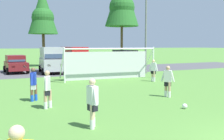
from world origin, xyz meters
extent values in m
plane|color=#518438|center=(0.00, 15.00, 0.00)|extent=(400.00, 400.00, 0.00)
cube|color=#4C4C51|center=(0.00, 22.28, 0.00)|extent=(52.00, 8.40, 0.01)
sphere|color=white|center=(0.65, 4.52, 0.11)|extent=(0.22, 0.22, 0.22)
sphere|color=black|center=(0.65, 4.52, 0.12)|extent=(0.08, 0.08, 0.08)
sphere|color=red|center=(0.71, 4.52, 0.11)|extent=(0.07, 0.07, 0.07)
cylinder|color=white|center=(5.24, 13.67, 1.22)|extent=(0.12, 0.12, 2.44)
cylinder|color=white|center=(-2.06, 14.11, 1.22)|extent=(0.12, 0.12, 2.44)
cylinder|color=white|center=(1.59, 13.89, 2.44)|extent=(7.31, 0.56, 0.12)
cylinder|color=white|center=(5.30, 14.57, 1.34)|extent=(0.20, 1.95, 2.46)
cylinder|color=white|center=(-2.01, 15.01, 1.34)|extent=(0.20, 1.95, 2.46)
cube|color=silver|center=(1.65, 14.89, 1.10)|extent=(6.94, 0.46, 2.20)
sphere|color=beige|center=(-6.50, -0.32, 1.53)|extent=(0.22, 0.22, 0.22)
cylinder|color=beige|center=(-3.79, 3.91, 0.40)|extent=(0.14, 0.14, 0.80)
cylinder|color=beige|center=(-3.90, 3.69, 0.40)|extent=(0.14, 0.14, 0.80)
cylinder|color=white|center=(-3.79, 3.91, 0.16)|extent=(0.15, 0.15, 0.32)
cylinder|color=white|center=(-3.90, 3.69, 0.16)|extent=(0.15, 0.15, 0.32)
cube|color=black|center=(-3.85, 3.80, 0.72)|extent=(0.26, 0.37, 0.28)
cube|color=white|center=(-3.85, 3.80, 1.10)|extent=(0.29, 0.41, 0.60)
sphere|color=beige|center=(-3.85, 3.80, 1.53)|extent=(0.22, 0.22, 0.22)
cylinder|color=white|center=(-3.84, 4.05, 1.08)|extent=(0.12, 0.24, 0.55)
cylinder|color=white|center=(-3.85, 3.54, 1.08)|extent=(0.12, 0.24, 0.55)
cylinder|color=brown|center=(-4.87, 8.93, 0.40)|extent=(0.14, 0.14, 0.80)
cylinder|color=brown|center=(-5.08, 8.78, 0.40)|extent=(0.14, 0.14, 0.80)
cylinder|color=blue|center=(-4.87, 8.93, 0.16)|extent=(0.15, 0.15, 0.32)
cylinder|color=blue|center=(-5.08, 8.78, 0.16)|extent=(0.15, 0.15, 0.32)
cube|color=silver|center=(-4.97, 8.85, 0.72)|extent=(0.31, 0.39, 0.28)
cube|color=#1E38B7|center=(-4.97, 8.85, 1.10)|extent=(0.34, 0.43, 0.60)
sphere|color=brown|center=(-4.97, 8.85, 1.53)|extent=(0.22, 0.22, 0.22)
cylinder|color=#1E38B7|center=(-4.86, 9.08, 1.08)|extent=(0.15, 0.25, 0.55)
cylinder|color=#1E38B7|center=(-5.09, 8.63, 1.08)|extent=(0.15, 0.25, 0.55)
cylinder|color=beige|center=(4.18, 11.94, 0.40)|extent=(0.14, 0.14, 0.80)
cylinder|color=beige|center=(4.15, 12.17, 0.40)|extent=(0.14, 0.14, 0.80)
cylinder|color=white|center=(4.18, 11.94, 0.16)|extent=(0.15, 0.15, 0.32)
cylinder|color=white|center=(4.15, 12.17, 0.16)|extent=(0.15, 0.15, 0.32)
cube|color=black|center=(4.16, 12.06, 0.72)|extent=(0.39, 0.40, 0.28)
cube|color=white|center=(4.16, 12.06, 1.10)|extent=(0.43, 0.45, 0.60)
sphere|color=beige|center=(4.16, 12.06, 1.53)|extent=(0.22, 0.22, 0.22)
cylinder|color=white|center=(4.29, 11.84, 1.08)|extent=(0.22, 0.23, 0.55)
cylinder|color=white|center=(4.03, 12.27, 1.08)|extent=(0.22, 0.23, 0.55)
cylinder|color=tan|center=(-4.54, 7.16, 0.40)|extent=(0.14, 0.14, 0.80)
cylinder|color=tan|center=(-4.76, 7.01, 0.40)|extent=(0.14, 0.14, 0.80)
cylinder|color=white|center=(-4.54, 7.16, 0.16)|extent=(0.15, 0.15, 0.32)
cylinder|color=white|center=(-4.76, 7.01, 0.16)|extent=(0.15, 0.15, 0.32)
cube|color=black|center=(-4.65, 7.08, 0.72)|extent=(0.29, 0.38, 0.28)
cube|color=silver|center=(-4.65, 7.08, 1.10)|extent=(0.32, 0.43, 0.60)
sphere|color=tan|center=(-4.65, 7.08, 1.53)|extent=(0.22, 0.22, 0.22)
cylinder|color=silver|center=(-4.55, 7.32, 1.08)|extent=(0.14, 0.24, 0.55)
cylinder|color=silver|center=(-4.75, 6.85, 1.08)|extent=(0.14, 0.24, 0.55)
cylinder|color=tan|center=(1.55, 6.76, 0.40)|extent=(0.14, 0.14, 0.80)
cylinder|color=tan|center=(1.52, 7.01, 0.40)|extent=(0.14, 0.14, 0.80)
cylinder|color=white|center=(1.55, 6.76, 0.16)|extent=(0.15, 0.15, 0.32)
cylinder|color=white|center=(1.52, 7.01, 0.16)|extent=(0.15, 0.15, 0.32)
cube|color=black|center=(1.54, 6.89, 0.72)|extent=(0.40, 0.40, 0.28)
cube|color=silver|center=(1.54, 6.89, 1.10)|extent=(0.44, 0.44, 0.60)
sphere|color=tan|center=(1.54, 6.89, 1.53)|extent=(0.22, 0.22, 0.22)
cylinder|color=silver|center=(1.69, 6.68, 1.08)|extent=(0.23, 0.23, 0.55)
cylinder|color=silver|center=(1.39, 7.09, 1.08)|extent=(0.23, 0.23, 0.55)
cube|color=maroon|center=(-4.63, 22.92, 0.70)|extent=(2.03, 4.29, 0.76)
cube|color=maroon|center=(-4.64, 23.07, 1.40)|extent=(1.77, 2.19, 0.64)
cube|color=#28384C|center=(-4.59, 22.10, 1.38)|extent=(1.55, 0.40, 0.55)
cube|color=#28384C|center=(-3.81, 23.12, 1.40)|extent=(0.14, 1.78, 0.45)
cube|color=white|center=(-4.03, 20.89, 0.75)|extent=(0.28, 0.10, 0.20)
cube|color=white|center=(-5.01, 20.84, 0.75)|extent=(0.28, 0.10, 0.20)
cube|color=#B21414|center=(-4.26, 25.01, 0.75)|extent=(0.28, 0.10, 0.20)
cube|color=#B21414|center=(-5.24, 24.95, 0.75)|extent=(0.28, 0.10, 0.20)
cylinder|color=black|center=(-3.66, 21.67, 0.32)|extent=(0.28, 0.65, 0.64)
cylinder|color=black|center=(-5.46, 21.57, 0.32)|extent=(0.28, 0.65, 0.64)
cylinder|color=black|center=(-3.81, 24.27, 0.32)|extent=(0.28, 0.65, 0.64)
cylinder|color=black|center=(-5.61, 24.17, 0.32)|extent=(0.28, 0.65, 0.64)
cube|color=#B2B2BC|center=(-1.44, 21.35, 0.87)|extent=(2.32, 4.94, 1.10)
cube|color=#B2B2BC|center=(-1.43, 21.55, 1.97)|extent=(2.11, 4.23, 1.10)
cube|color=#28384C|center=(-1.58, 19.59, 1.95)|extent=(1.70, 0.59, 0.91)
cube|color=#28384C|center=(-0.52, 21.48, 1.97)|extent=(0.31, 3.48, 0.77)
cube|color=white|center=(-1.09, 18.96, 0.92)|extent=(0.29, 0.10, 0.20)
cube|color=white|center=(-2.16, 19.04, 0.92)|extent=(0.29, 0.10, 0.20)
cube|color=#B21414|center=(-0.72, 23.67, 0.92)|extent=(0.29, 0.10, 0.20)
cube|color=#B21414|center=(-1.80, 23.75, 0.92)|extent=(0.29, 0.10, 0.20)
cylinder|color=black|center=(-0.58, 19.80, 0.32)|extent=(0.29, 0.66, 0.64)
cylinder|color=black|center=(-2.53, 19.95, 0.32)|extent=(0.29, 0.66, 0.64)
cylinder|color=black|center=(-0.35, 22.76, 0.32)|extent=(0.29, 0.66, 0.64)
cylinder|color=black|center=(-2.30, 22.91, 0.32)|extent=(0.29, 0.66, 0.64)
cube|color=red|center=(1.32, 22.82, 0.87)|extent=(2.14, 4.87, 1.10)
cube|color=red|center=(1.32, 23.02, 1.97)|extent=(1.96, 4.17, 1.10)
cube|color=#28384C|center=(1.39, 21.05, 1.95)|extent=(1.68, 0.53, 0.91)
cube|color=#28384C|center=(2.23, 23.06, 1.97)|extent=(0.17, 3.48, 0.77)
cube|color=white|center=(1.95, 20.48, 0.92)|extent=(0.28, 0.09, 0.20)
cube|color=white|center=(0.88, 20.44, 0.92)|extent=(0.28, 0.09, 0.20)
cube|color=#B21414|center=(1.77, 25.20, 0.92)|extent=(0.28, 0.09, 0.20)
cube|color=#B21414|center=(0.69, 25.16, 0.92)|extent=(0.28, 0.09, 0.20)
cylinder|color=black|center=(2.36, 21.37, 0.32)|extent=(0.26, 0.65, 0.64)
cylinder|color=black|center=(0.40, 21.30, 0.32)|extent=(0.26, 0.65, 0.64)
cylinder|color=black|center=(2.25, 24.35, 0.32)|extent=(0.26, 0.65, 0.64)
cylinder|color=black|center=(0.29, 24.27, 0.32)|extent=(0.26, 0.65, 0.64)
cube|color=navy|center=(4.10, 21.09, 0.70)|extent=(2.08, 4.31, 0.76)
cube|color=navy|center=(4.11, 21.24, 1.40)|extent=(1.79, 2.21, 0.64)
cube|color=#28384C|center=(4.05, 20.27, 1.38)|extent=(1.55, 0.42, 0.55)
cube|color=#28384C|center=(4.95, 21.19, 1.40)|extent=(0.16, 1.78, 0.45)
cube|color=white|center=(4.46, 19.00, 0.75)|extent=(0.28, 0.10, 0.20)
cube|color=white|center=(3.47, 19.07, 0.75)|extent=(0.28, 0.10, 0.20)
cube|color=#B21414|center=(4.73, 23.12, 0.75)|extent=(0.28, 0.10, 0.20)
cube|color=#B21414|center=(3.74, 23.18, 0.75)|extent=(0.28, 0.10, 0.20)
cylinder|color=black|center=(4.91, 19.73, 0.32)|extent=(0.28, 0.65, 0.64)
cylinder|color=black|center=(3.12, 19.85, 0.32)|extent=(0.28, 0.65, 0.64)
cylinder|color=black|center=(5.09, 22.33, 0.32)|extent=(0.28, 0.65, 0.64)
cylinder|color=black|center=(3.29, 22.45, 0.32)|extent=(0.28, 0.65, 0.64)
cube|color=black|center=(7.00, 21.75, 0.82)|extent=(1.92, 4.61, 1.00)
cube|color=black|center=(7.00, 21.95, 1.74)|extent=(1.76, 3.01, 0.84)
cube|color=#28384C|center=(7.00, 20.53, 1.72)|extent=(1.62, 0.38, 0.71)
cube|color=#28384C|center=(7.89, 21.95, 1.74)|extent=(0.05, 2.55, 0.59)
cube|color=white|center=(7.52, 19.49, 0.87)|extent=(0.28, 0.08, 0.20)
cube|color=white|center=(6.47, 19.50, 0.87)|extent=(0.28, 0.08, 0.20)
cube|color=#B21414|center=(7.53, 24.01, 0.87)|extent=(0.28, 0.08, 0.20)
cube|color=#B21414|center=(6.49, 24.02, 0.87)|extent=(0.28, 0.08, 0.20)
cylinder|color=black|center=(7.95, 20.32, 0.32)|extent=(0.24, 0.64, 0.64)
cylinder|color=black|center=(6.05, 20.33, 0.32)|extent=(0.24, 0.64, 0.64)
cylinder|color=black|center=(7.96, 23.18, 0.32)|extent=(0.24, 0.64, 0.64)
cylinder|color=black|center=(6.06, 23.18, 0.32)|extent=(0.24, 0.64, 0.64)
cylinder|color=brown|center=(-0.68, 29.60, 2.07)|extent=(0.36, 0.36, 4.13)
cone|color=#236023|center=(-0.68, 29.60, 7.03)|extent=(3.72, 3.72, 5.79)
sphere|color=#236023|center=(-0.68, 29.60, 6.16)|extent=(2.79, 2.79, 2.79)
cylinder|color=brown|center=(10.59, 29.66, 2.73)|extent=(0.36, 0.36, 5.45)
sphere|color=#236023|center=(10.59, 29.66, 8.13)|extent=(3.68, 3.68, 3.68)
cylinder|color=slate|center=(6.68, 17.08, 3.88)|extent=(0.18, 0.18, 7.77)
cylinder|color=slate|center=(6.68, 17.08, 0.15)|extent=(0.32, 0.32, 0.30)
camera|label=1|loc=(-6.77, -3.93, 2.72)|focal=41.21mm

